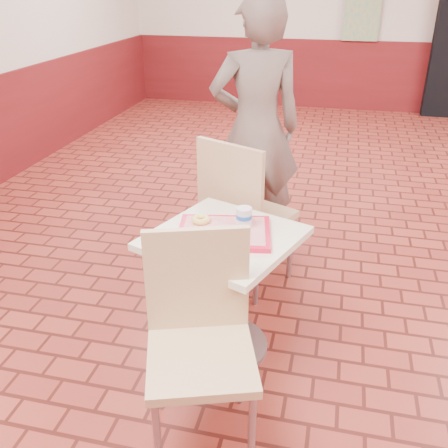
% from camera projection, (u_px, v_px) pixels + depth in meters
% --- Properties ---
extents(main_table, '(0.67, 0.67, 0.70)m').
position_uv_depth(main_table, '(224.00, 274.00, 2.57)').
color(main_table, beige).
rests_on(main_table, ground).
extents(chair_main_front, '(0.56, 0.56, 0.95)m').
position_uv_depth(chair_main_front, '(200.00, 331.00, 2.08)').
color(chair_main_front, tan).
rests_on(chair_main_front, ground).
extents(chair_main_back, '(0.62, 0.62, 1.01)m').
position_uv_depth(chair_main_back, '(242.00, 209.00, 3.08)').
color(chair_main_back, tan).
rests_on(chair_main_back, ground).
extents(customer, '(0.76, 0.64, 1.78)m').
position_uv_depth(customer, '(256.00, 129.00, 3.48)').
color(customer, '#6E5E55').
rests_on(customer, ground).
extents(serving_tray, '(0.45, 0.35, 0.03)m').
position_uv_depth(serving_tray, '(224.00, 232.00, 2.46)').
color(serving_tray, red).
rests_on(serving_tray, main_table).
extents(ring_donut, '(0.10, 0.10, 0.03)m').
position_uv_depth(ring_donut, '(201.00, 219.00, 2.53)').
color(ring_donut, '#E5C353').
rests_on(ring_donut, serving_tray).
extents(long_john_donut, '(0.16, 0.09, 0.05)m').
position_uv_depth(long_john_donut, '(230.00, 234.00, 2.37)').
color(long_john_donut, '#BC7B37').
rests_on(long_john_donut, serving_tray).
extents(paper_cup, '(0.08, 0.08, 0.10)m').
position_uv_depth(paper_cup, '(244.00, 217.00, 2.47)').
color(paper_cup, silver).
rests_on(paper_cup, serving_tray).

